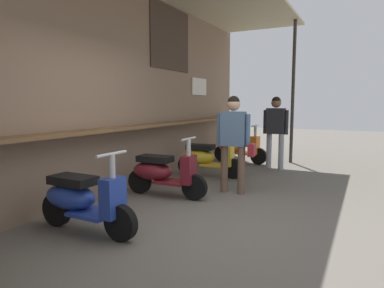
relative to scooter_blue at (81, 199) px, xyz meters
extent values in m
plane|color=#605B54|center=(0.85, -1.08, -0.39)|extent=(33.77, 33.77, 0.00)
cube|color=#7F6651|center=(0.85, 0.94, 1.43)|extent=(12.06, 0.25, 3.64)
cube|color=brown|center=(0.85, 0.64, 0.70)|extent=(10.86, 0.36, 0.05)
cube|color=#423328|center=(3.42, 0.80, 2.43)|extent=(1.50, 0.02, 1.28)
cube|color=beige|center=(4.77, 0.80, 1.50)|extent=(0.77, 0.03, 0.41)
cylinder|color=#332D28|center=(5.92, -1.22, 1.38)|extent=(0.08, 0.08, 3.53)
ellipsoid|color=#233D9E|center=(0.00, 0.17, 0.01)|extent=(0.39, 0.71, 0.30)
cube|color=black|center=(0.00, 0.12, 0.21)|extent=(0.31, 0.56, 0.10)
cube|color=#233D9E|center=(0.00, -0.18, -0.14)|extent=(0.39, 0.51, 0.04)
cube|color=#233D9E|center=(-0.01, -0.48, 0.08)|extent=(0.28, 0.17, 0.44)
cylinder|color=#B7B7BC|center=(-0.01, -0.48, 0.21)|extent=(0.07, 0.07, 0.70)
cylinder|color=#B7B7BC|center=(-0.01, -0.48, 0.56)|extent=(0.46, 0.05, 0.04)
cylinder|color=black|center=(-0.01, -0.58, -0.19)|extent=(0.11, 0.40, 0.40)
cylinder|color=black|center=(0.01, 0.42, -0.19)|extent=(0.11, 0.40, 0.40)
ellipsoid|color=maroon|center=(1.74, 0.17, 0.01)|extent=(0.41, 0.71, 0.30)
cube|color=black|center=(1.74, 0.12, 0.21)|extent=(0.32, 0.56, 0.10)
cube|color=maroon|center=(1.75, -0.18, -0.14)|extent=(0.40, 0.51, 0.04)
cube|color=maroon|center=(1.77, -0.48, 0.08)|extent=(0.29, 0.17, 0.44)
cylinder|color=#B7B7BC|center=(1.77, -0.48, 0.21)|extent=(0.07, 0.07, 0.70)
cylinder|color=#B7B7BC|center=(1.77, -0.48, 0.56)|extent=(0.46, 0.05, 0.04)
cylinder|color=black|center=(1.77, -0.58, -0.19)|extent=(0.12, 0.40, 0.40)
cylinder|color=black|center=(1.73, 0.42, -0.19)|extent=(0.12, 0.40, 0.40)
ellipsoid|color=gold|center=(3.44, 0.17, 0.01)|extent=(0.42, 0.72, 0.30)
cube|color=black|center=(3.44, 0.12, 0.21)|extent=(0.33, 0.57, 0.10)
cube|color=gold|center=(3.46, -0.18, -0.14)|extent=(0.41, 0.52, 0.04)
cube|color=gold|center=(3.47, -0.48, 0.08)|extent=(0.29, 0.18, 0.44)
cylinder|color=#B7B7BC|center=(3.47, -0.48, 0.21)|extent=(0.07, 0.07, 0.70)
cylinder|color=#B7B7BC|center=(3.47, -0.48, 0.56)|extent=(0.46, 0.06, 0.04)
cylinder|color=black|center=(3.48, -0.58, -0.19)|extent=(0.12, 0.40, 0.40)
cylinder|color=black|center=(3.42, 0.42, -0.19)|extent=(0.12, 0.40, 0.40)
ellipsoid|color=orange|center=(5.33, 0.17, 0.01)|extent=(0.43, 0.72, 0.30)
cube|color=black|center=(5.32, 0.12, 0.21)|extent=(0.34, 0.57, 0.10)
cube|color=orange|center=(5.30, -0.18, -0.14)|extent=(0.41, 0.53, 0.04)
cube|color=orange|center=(5.28, -0.48, 0.08)|extent=(0.29, 0.18, 0.44)
cylinder|color=#B7B7BC|center=(5.28, -0.48, 0.21)|extent=(0.07, 0.07, 0.70)
cylinder|color=#B7B7BC|center=(5.28, -0.48, 0.56)|extent=(0.46, 0.07, 0.04)
cylinder|color=black|center=(5.27, -0.58, -0.19)|extent=(0.13, 0.41, 0.40)
cylinder|color=black|center=(5.34, 0.42, -0.19)|extent=(0.13, 0.41, 0.40)
cylinder|color=brown|center=(2.45, -0.80, 0.01)|extent=(0.12, 0.12, 0.79)
cylinder|color=brown|center=(2.44, -1.10, 0.01)|extent=(0.12, 0.12, 0.79)
cube|color=slate|center=(2.45, -0.95, 0.69)|extent=(0.25, 0.42, 0.56)
sphere|color=tan|center=(2.45, -0.95, 1.09)|extent=(0.22, 0.22, 0.22)
sphere|color=black|center=(2.45, -0.95, 1.12)|extent=(0.20, 0.20, 0.20)
cylinder|color=slate|center=(2.41, -0.72, 0.66)|extent=(0.08, 0.08, 0.53)
cylinder|color=slate|center=(2.48, -1.19, 0.66)|extent=(0.08, 0.08, 0.53)
cube|color=maroon|center=(2.51, -1.26, 0.35)|extent=(0.27, 0.13, 0.20)
cylinder|color=#999EA8|center=(4.92, -0.92, 0.02)|extent=(0.12, 0.12, 0.81)
cylinder|color=#999EA8|center=(4.80, -1.22, 0.02)|extent=(0.12, 0.12, 0.81)
cube|color=#232328|center=(4.86, -1.07, 0.71)|extent=(0.20, 0.41, 0.57)
sphere|color=brown|center=(4.86, -1.07, 1.11)|extent=(0.22, 0.22, 0.22)
sphere|color=black|center=(4.86, -1.07, 1.15)|extent=(0.20, 0.20, 0.20)
cylinder|color=#232328|center=(4.86, -0.83, 0.68)|extent=(0.08, 0.08, 0.54)
cylinder|color=#232328|center=(4.86, -1.31, 0.68)|extent=(0.08, 0.08, 0.54)
camera|label=1|loc=(-2.85, -2.90, 1.10)|focal=32.05mm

